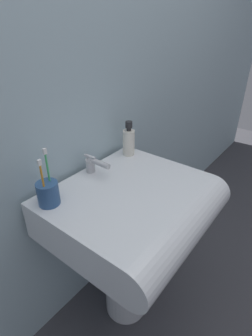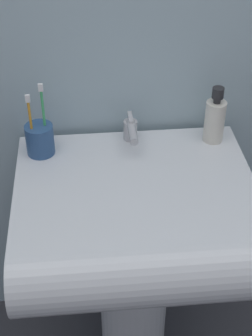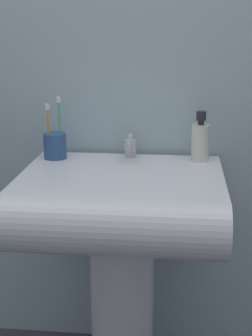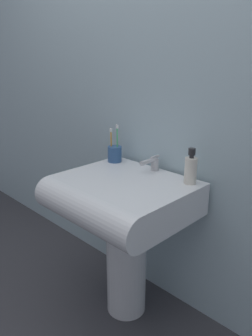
{
  "view_description": "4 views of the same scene",
  "coord_description": "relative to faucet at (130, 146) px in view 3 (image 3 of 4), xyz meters",
  "views": [
    {
      "loc": [
        -0.66,
        -0.52,
        1.31
      ],
      "look_at": [
        0.01,
        0.01,
        0.82
      ],
      "focal_mm": 28.0,
      "sensor_mm": 36.0,
      "label": 1
    },
    {
      "loc": [
        -0.12,
        -1.01,
        1.57
      ],
      "look_at": [
        -0.02,
        -0.0,
        0.79
      ],
      "focal_mm": 55.0,
      "sensor_mm": 36.0,
      "label": 2
    },
    {
      "loc": [
        0.17,
        -1.49,
        1.2
      ],
      "look_at": [
        0.01,
        0.01,
        0.76
      ],
      "focal_mm": 55.0,
      "sensor_mm": 36.0,
      "label": 3
    },
    {
      "loc": [
        1.01,
        -1.02,
        1.29
      ],
      "look_at": [
        -0.02,
        0.02,
        0.79
      ],
      "focal_mm": 35.0,
      "sensor_mm": 36.0,
      "label": 4
    }
  ],
  "objects": [
    {
      "name": "faucet",
      "position": [
        0.0,
        0.0,
        0.0
      ],
      "size": [
        0.04,
        0.13,
        0.08
      ],
      "color": "#B7B7BC",
      "rests_on": "sink_basin"
    },
    {
      "name": "sink_pedestal",
      "position": [
        -0.01,
        -0.18,
        -0.49
      ],
      "size": [
        0.2,
        0.2,
        0.59
      ],
      "primitive_type": "cylinder",
      "color": "white",
      "rests_on": "ground"
    },
    {
      "name": "soap_bottle",
      "position": [
        0.23,
        -0.01,
        0.03
      ],
      "size": [
        0.06,
        0.06,
        0.17
      ],
      "color": "silver",
      "rests_on": "sink_basin"
    },
    {
      "name": "toothbrush_cup",
      "position": [
        -0.25,
        -0.03,
        0.0
      ],
      "size": [
        0.08,
        0.08,
        0.21
      ],
      "color": "#2D5184",
      "rests_on": "sink_basin"
    },
    {
      "name": "sink_basin",
      "position": [
        -0.01,
        -0.24,
        -0.12
      ],
      "size": [
        0.61,
        0.55,
        0.16
      ],
      "color": "white",
      "rests_on": "sink_pedestal"
    },
    {
      "name": "wall_back",
      "position": [
        -0.01,
        0.1,
        0.42
      ],
      "size": [
        5.0,
        0.05,
        2.4
      ],
      "primitive_type": "cube",
      "color": "#9EB7C1",
      "rests_on": "ground"
    }
  ]
}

